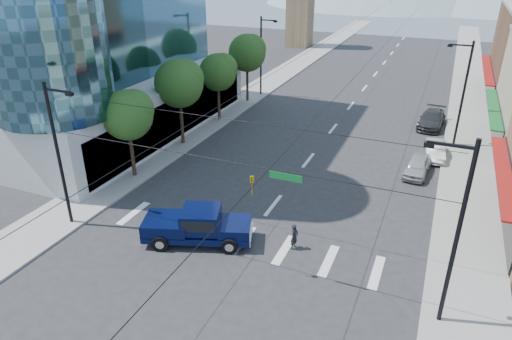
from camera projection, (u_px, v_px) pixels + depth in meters
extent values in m
plane|color=#28282B|center=(235.00, 255.00, 25.56)|extent=(160.00, 160.00, 0.00)
cube|color=gray|center=(280.00, 75.00, 63.01)|extent=(4.00, 120.00, 0.15)
cube|color=gray|center=(468.00, 94.00, 54.56)|extent=(4.00, 120.00, 0.15)
cube|color=#B7B7B2|center=(54.00, 95.00, 45.45)|extent=(29.00, 26.00, 5.00)
cylinder|color=black|center=(132.00, 149.00, 33.51)|extent=(0.28, 0.28, 4.55)
sphere|color=#1E4416|center=(127.00, 115.00, 32.39)|extent=(3.64, 3.64, 3.64)
sphere|color=#1E4416|center=(134.00, 109.00, 32.33)|extent=(2.86, 2.86, 2.86)
cylinder|color=black|center=(181.00, 117.00, 39.21)|extent=(0.28, 0.28, 5.11)
sphere|color=#1E4416|center=(179.00, 83.00, 37.96)|extent=(4.09, 4.09, 4.09)
sphere|color=#1E4416|center=(185.00, 78.00, 37.89)|extent=(3.21, 3.21, 3.21)
cylinder|color=black|center=(219.00, 98.00, 45.15)|extent=(0.28, 0.28, 4.55)
sphere|color=#1E4416|center=(218.00, 72.00, 44.03)|extent=(3.64, 3.64, 3.64)
sphere|color=#1E4416|center=(223.00, 68.00, 43.97)|extent=(2.86, 2.86, 2.86)
cylinder|color=black|center=(247.00, 79.00, 50.85)|extent=(0.28, 0.28, 5.11)
sphere|color=#1E4416|center=(247.00, 53.00, 49.60)|extent=(4.09, 4.09, 4.09)
sphere|color=#1E4416|center=(252.00, 49.00, 49.53)|extent=(3.21, 3.21, 3.21)
cylinder|color=black|center=(59.00, 158.00, 26.60)|extent=(0.20, 0.20, 9.00)
cylinder|color=black|center=(457.00, 239.00, 18.99)|extent=(0.20, 0.20, 9.00)
cylinder|color=black|center=(223.00, 161.00, 22.06)|extent=(21.60, 0.04, 0.04)
imported|color=gold|center=(252.00, 185.00, 21.99)|extent=(0.16, 0.20, 1.00)
cube|color=#0C6626|center=(286.00, 177.00, 21.04)|extent=(1.60, 0.06, 0.35)
cylinder|color=black|center=(261.00, 57.00, 52.37)|extent=(0.20, 0.20, 9.00)
cube|color=black|center=(269.00, 20.00, 50.29)|extent=(1.80, 0.12, 0.12)
cube|color=black|center=(275.00, 22.00, 50.05)|extent=(0.40, 0.25, 0.18)
cylinder|color=black|center=(463.00, 96.00, 38.11)|extent=(0.20, 0.20, 9.00)
cube|color=black|center=(461.00, 45.00, 36.67)|extent=(1.80, 0.12, 0.12)
cube|color=black|center=(450.00, 46.00, 36.99)|extent=(0.40, 0.25, 0.18)
cube|color=#070E37|center=(198.00, 232.00, 26.50)|extent=(6.57, 4.16, 0.39)
cube|color=#070E37|center=(235.00, 227.00, 26.18)|extent=(2.40, 2.61, 0.62)
cube|color=#070E37|center=(201.00, 219.00, 26.10)|extent=(2.70, 2.66, 1.23)
cube|color=black|center=(201.00, 217.00, 26.05)|extent=(2.50, 2.62, 0.67)
cube|color=#070E37|center=(167.00, 224.00, 26.38)|extent=(3.18, 2.97, 0.73)
cube|color=silver|center=(251.00, 234.00, 26.32)|extent=(0.83, 2.06, 0.39)
cube|color=silver|center=(146.00, 230.00, 26.68)|extent=(0.83, 2.06, 0.34)
cylinder|color=black|center=(229.00, 246.00, 25.49)|extent=(1.00, 0.63, 0.94)
cylinder|color=black|center=(234.00, 226.00, 27.41)|extent=(1.00, 0.63, 0.94)
cylinder|color=black|center=(160.00, 244.00, 25.71)|extent=(1.00, 0.63, 0.94)
cylinder|color=black|center=(169.00, 223.00, 27.63)|extent=(1.00, 0.63, 0.94)
imported|color=black|center=(294.00, 237.00, 25.80)|extent=(0.48, 0.63, 1.56)
imported|color=#B6B6BB|center=(417.00, 166.00, 34.55)|extent=(1.99, 4.25, 1.41)
imported|color=silver|center=(435.00, 150.00, 37.37)|extent=(1.85, 4.32, 1.38)
imported|color=#313234|center=(432.00, 119.00, 44.07)|extent=(2.58, 5.46, 1.54)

